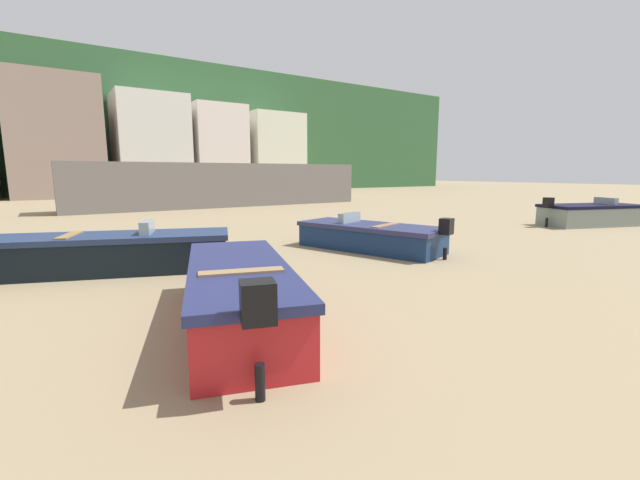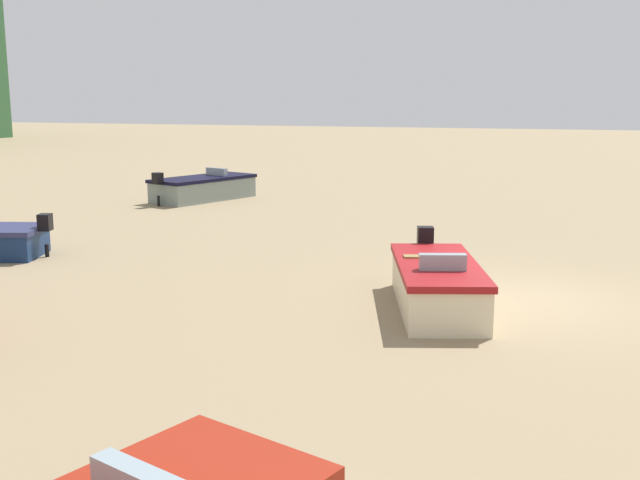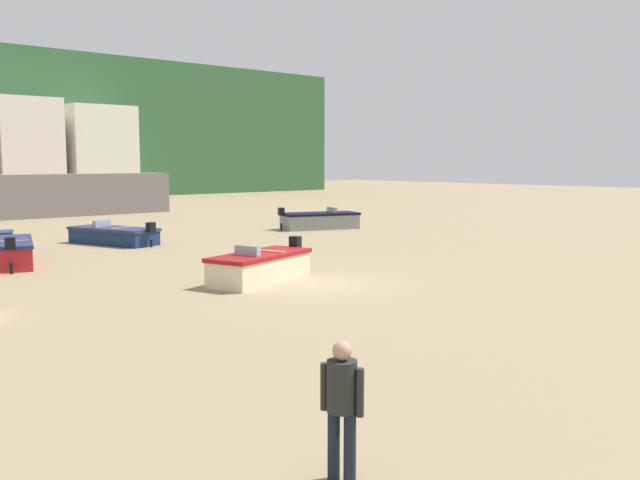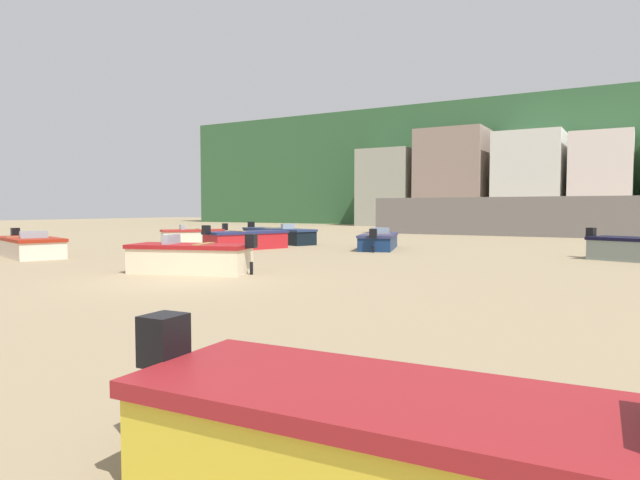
% 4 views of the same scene
% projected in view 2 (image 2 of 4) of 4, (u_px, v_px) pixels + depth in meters
% --- Properties ---
extents(ground_plane, '(160.00, 160.00, 0.00)m').
position_uv_depth(ground_plane, '(520.00, 300.00, 14.46)').
color(ground_plane, '#927F5E').
extents(boat_grey_4, '(4.41, 2.95, 1.18)m').
position_uv_depth(boat_grey_4, '(203.00, 188.00, 28.37)').
color(boat_grey_4, gray).
rests_on(boat_grey_4, ground).
extents(boat_cream_7, '(3.95, 2.44, 1.18)m').
position_uv_depth(boat_cream_7, '(437.00, 285.00, 13.79)').
color(boat_cream_7, beige).
rests_on(boat_cream_7, ground).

